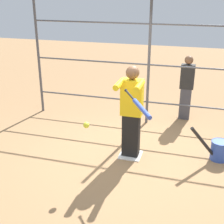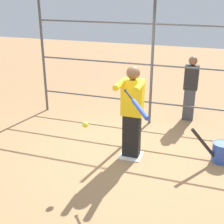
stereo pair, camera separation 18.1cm
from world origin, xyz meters
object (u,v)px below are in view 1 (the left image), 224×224
object	(u,v)px
softball_in_flight	(86,125)
bystander_behind_fence	(186,87)
baseball_bat_swinging	(140,106)
batter	(131,110)
bat_bucket	(220,149)

from	to	relation	value
softball_in_flight	bystander_behind_fence	distance (m)	3.28
baseball_bat_swinging	softball_in_flight	distance (m)	0.92
baseball_bat_swinging	softball_in_flight	world-z (taller)	baseball_bat_swinging
batter	bystander_behind_fence	world-z (taller)	batter
bat_bucket	bystander_behind_fence	bearing A→B (deg)	-67.03
softball_in_flight	bystander_behind_fence	xyz separation A→B (m)	(-1.33, -3.00, -0.16)
softball_in_flight	batter	bearing A→B (deg)	-119.96
batter	baseball_bat_swinging	world-z (taller)	batter
softball_in_flight	bat_bucket	world-z (taller)	softball_in_flight
batter	bystander_behind_fence	xyz separation A→B (m)	(-0.82, -2.11, -0.14)
baseball_bat_swinging	bat_bucket	size ratio (longest dim) A/B	0.70
softball_in_flight	bat_bucket	xyz separation A→B (m)	(-2.09, -1.22, -0.74)
softball_in_flight	bat_bucket	size ratio (longest dim) A/B	0.09
baseball_bat_swinging	softball_in_flight	bearing A→B (deg)	-0.53
batter	bat_bucket	distance (m)	1.76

